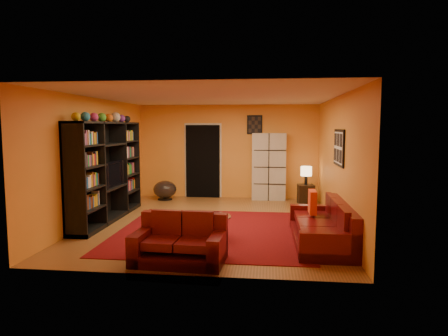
# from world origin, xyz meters

# --- Properties ---
(floor) EXTENTS (6.00, 6.00, 0.00)m
(floor) POSITION_xyz_m (0.00, 0.00, 0.00)
(floor) COLOR brown
(floor) RESTS_ON ground
(ceiling) EXTENTS (6.00, 6.00, 0.00)m
(ceiling) POSITION_xyz_m (0.00, 0.00, 2.60)
(ceiling) COLOR white
(ceiling) RESTS_ON wall_back
(wall_back) EXTENTS (6.00, 0.00, 6.00)m
(wall_back) POSITION_xyz_m (0.00, 3.00, 1.30)
(wall_back) COLOR orange
(wall_back) RESTS_ON floor
(wall_front) EXTENTS (6.00, 0.00, 6.00)m
(wall_front) POSITION_xyz_m (0.00, -3.00, 1.30)
(wall_front) COLOR orange
(wall_front) RESTS_ON floor
(wall_left) EXTENTS (0.00, 6.00, 6.00)m
(wall_left) POSITION_xyz_m (-2.50, 0.00, 1.30)
(wall_left) COLOR orange
(wall_left) RESTS_ON floor
(wall_right) EXTENTS (0.00, 6.00, 6.00)m
(wall_right) POSITION_xyz_m (2.50, 0.00, 1.30)
(wall_right) COLOR orange
(wall_right) RESTS_ON floor
(rug) EXTENTS (3.60, 3.60, 0.01)m
(rug) POSITION_xyz_m (0.10, -0.70, 0.01)
(rug) COLOR #54090E
(rug) RESTS_ON floor
(doorway) EXTENTS (0.95, 0.10, 2.04)m
(doorway) POSITION_xyz_m (-0.70, 2.96, 1.02)
(doorway) COLOR black
(doorway) RESTS_ON floor
(wall_art_right) EXTENTS (0.03, 1.00, 0.70)m
(wall_art_right) POSITION_xyz_m (2.48, -0.30, 1.60)
(wall_art_right) COLOR black
(wall_art_right) RESTS_ON wall_right
(wall_art_back) EXTENTS (0.42, 0.03, 0.52)m
(wall_art_back) POSITION_xyz_m (0.75, 2.98, 2.05)
(wall_art_back) COLOR black
(wall_art_back) RESTS_ON wall_back
(entertainment_unit) EXTENTS (0.45, 3.00, 2.10)m
(entertainment_unit) POSITION_xyz_m (-2.27, 0.00, 1.05)
(entertainment_unit) COLOR black
(entertainment_unit) RESTS_ON floor
(tv) EXTENTS (0.95, 0.12, 0.55)m
(tv) POSITION_xyz_m (-2.23, 0.03, 0.99)
(tv) COLOR black
(tv) RESTS_ON entertainment_unit
(sofa) EXTENTS (0.94, 2.25, 0.85)m
(sofa) POSITION_xyz_m (2.14, -1.25, 0.28)
(sofa) COLOR #4D0A0D
(sofa) RESTS_ON rug
(loveseat) EXTENTS (1.37, 0.87, 0.85)m
(loveseat) POSITION_xyz_m (-0.15, -2.42, 0.29)
(loveseat) COLOR #4D0A0D
(loveseat) RESTS_ON rug
(throw_pillow) EXTENTS (0.12, 0.42, 0.42)m
(throw_pillow) POSITION_xyz_m (1.95, -0.79, 0.63)
(throw_pillow) COLOR #FC441C
(throw_pillow) RESTS_ON sofa
(coffee_table) EXTENTS (0.82, 0.82, 0.41)m
(coffee_table) POSITION_xyz_m (0.09, -1.21, 0.37)
(coffee_table) COLOR silver
(coffee_table) RESTS_ON floor
(storage_cabinet) EXTENTS (0.92, 0.43, 1.82)m
(storage_cabinet) POSITION_xyz_m (1.15, 2.80, 0.91)
(storage_cabinet) COLOR beige
(storage_cabinet) RESTS_ON floor
(bowl_chair) EXTENTS (0.63, 0.63, 0.52)m
(bowl_chair) POSITION_xyz_m (-1.67, 2.43, 0.28)
(bowl_chair) COLOR black
(bowl_chair) RESTS_ON floor
(side_table) EXTENTS (0.43, 0.43, 0.50)m
(side_table) POSITION_xyz_m (2.11, 2.30, 0.25)
(side_table) COLOR black
(side_table) RESTS_ON floor
(table_lamp) EXTENTS (0.28, 0.28, 0.47)m
(table_lamp) POSITION_xyz_m (2.11, 2.30, 0.83)
(table_lamp) COLOR black
(table_lamp) RESTS_ON side_table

